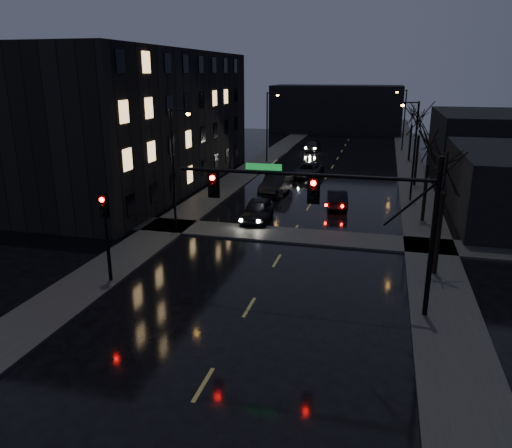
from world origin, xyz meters
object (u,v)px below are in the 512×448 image
Objects in this scene: oncoming_car_a at (257,210)px; oncoming_car_d at (313,146)px; oncoming_car_b at (276,184)px; oncoming_car_c at (308,170)px; lead_car at (337,199)px.

oncoming_car_a reaches higher than oncoming_car_d.
oncoming_car_b is 7.89m from oncoming_car_c.
oncoming_car_d is 29.71m from lead_car.
oncoming_car_b is at bearing 89.75° from oncoming_car_a.
oncoming_car_a is 7.24m from lead_car.
lead_car is (3.94, -11.09, -0.00)m from oncoming_car_c.
oncoming_car_d is (-2.10, 18.00, -0.03)m from oncoming_car_c.
oncoming_car_c is (1.66, 7.71, -0.16)m from oncoming_car_b.
lead_car is (6.05, -29.09, 0.03)m from oncoming_car_d.
oncoming_car_c is at bearing 81.37° from oncoming_car_b.
oncoming_car_a is 34.22m from oncoming_car_d.
oncoming_car_b is 1.14× the size of oncoming_car_d.
oncoming_car_a is at bearing -87.44° from oncoming_car_c.
lead_car is at bearing -27.64° from oncoming_car_b.
lead_car reaches higher than oncoming_car_d.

